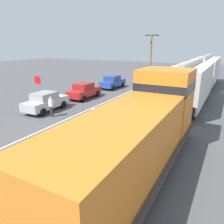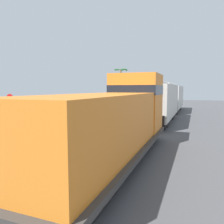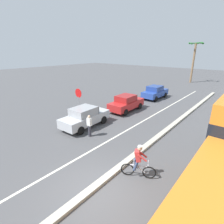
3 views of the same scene
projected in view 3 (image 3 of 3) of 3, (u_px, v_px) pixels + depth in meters
The scene contains 10 objects.
ground_plane at pixel (94, 189), 7.79m from camera, with size 120.00×120.00×0.00m, color #4C4C4F.
median_curb at pixel (156, 139), 12.09m from camera, with size 0.36×36.00×0.16m, color #B2AD9E.
lane_stripe at pixel (127, 130), 13.57m from camera, with size 0.14×36.00×0.01m, color silver.
parked_car_silver at pixel (85, 117), 14.01m from camera, with size 1.98×4.27×1.62m.
parked_car_red at pixel (126, 103), 17.74m from camera, with size 1.88×4.22×1.62m.
parked_car_blue at pixel (155, 92), 22.33m from camera, with size 1.88×4.22×1.62m.
cyclist at pixel (138, 162), 8.30m from camera, with size 1.55×0.84×1.71m.
stop_sign at pixel (79, 99), 14.65m from camera, with size 0.76×0.08×2.88m.
palm_tree_near at pixel (195, 53), 32.06m from camera, with size 2.66×2.74×7.39m.
pedestrian_by_cars at pixel (89, 125), 12.32m from camera, with size 0.34×0.22×1.62m.
Camera 3 is at (4.61, -4.21, 5.85)m, focal length 28.00 mm.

